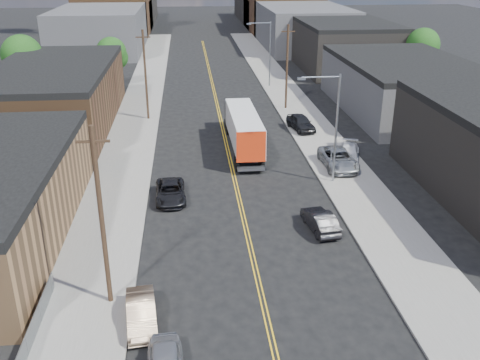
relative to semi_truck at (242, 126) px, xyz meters
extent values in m
plane|color=black|center=(-1.50, 25.38, -2.17)|extent=(260.00, 260.00, 0.00)
cube|color=gold|center=(-1.50, 10.38, -2.16)|extent=(0.32, 120.00, 0.01)
cube|color=slate|center=(-11.00, 10.38, -2.09)|extent=(5.00, 140.00, 0.15)
cube|color=slate|center=(8.00, 10.38, -2.09)|extent=(5.00, 140.00, 0.15)
cube|color=#4F351F|center=(-19.50, 9.38, 0.83)|extent=(12.00, 26.00, 6.00)
cube|color=black|center=(-19.50, 9.38, 4.13)|extent=(12.00, 26.00, 0.60)
cube|color=navy|center=(13.70, -14.62, 1.43)|extent=(0.30, 20.00, 0.80)
cube|color=#39393B|center=(20.50, 11.38, 0.58)|extent=(14.00, 24.00, 5.50)
cube|color=black|center=(20.50, 11.38, 3.63)|extent=(14.00, 24.00, 0.60)
cube|color=black|center=(20.50, 37.38, 1.33)|extent=(14.00, 22.00, 7.00)
cube|color=black|center=(20.50, 37.38, 5.13)|extent=(14.00, 22.00, 0.60)
cube|color=#39393B|center=(-21.50, 60.38, 1.83)|extent=(16.00, 30.00, 8.00)
cube|color=#39393B|center=(18.50, 60.38, 1.83)|extent=(16.00, 30.00, 8.00)
cube|color=#4F351F|center=(-21.50, 85.38, 2.83)|extent=(16.00, 26.00, 10.00)
cube|color=#4F351F|center=(18.50, 85.38, 2.83)|extent=(16.00, 26.00, 10.00)
cube|color=black|center=(-21.50, 105.38, 1.33)|extent=(16.00, 40.00, 7.00)
cube|color=black|center=(18.50, 105.38, 1.33)|extent=(16.00, 40.00, 7.00)
cylinder|color=gray|center=(6.50, -9.62, 2.33)|extent=(0.18, 0.18, 9.00)
cylinder|color=gray|center=(5.00, -9.62, 6.63)|extent=(3.00, 0.12, 0.12)
cube|color=gray|center=(3.50, -9.62, 6.53)|extent=(0.60, 0.25, 0.18)
cylinder|color=gray|center=(6.50, 25.38, 2.33)|extent=(0.18, 0.18, 9.00)
cylinder|color=gray|center=(5.00, 25.38, 6.63)|extent=(3.00, 0.12, 0.12)
cube|color=gray|center=(3.50, 25.38, 6.53)|extent=(0.60, 0.25, 0.18)
cylinder|color=black|center=(-9.70, -24.62, 2.83)|extent=(0.26, 0.26, 10.00)
cube|color=black|center=(-9.70, -24.62, 7.03)|extent=(1.60, 0.12, 0.12)
cylinder|color=black|center=(-9.70, 10.38, 2.83)|extent=(0.26, 0.26, 10.00)
cube|color=black|center=(-9.70, 10.38, 7.03)|extent=(1.60, 0.12, 0.12)
cylinder|color=black|center=(6.70, 13.38, 2.83)|extent=(0.26, 0.26, 10.00)
cube|color=black|center=(6.70, 13.38, 7.03)|extent=(1.60, 0.12, 0.12)
cylinder|color=black|center=(-25.50, 20.38, 0.08)|extent=(0.36, 0.36, 4.50)
sphere|color=#13330E|center=(-25.50, 20.38, 3.68)|extent=(5.04, 5.04, 5.04)
sphere|color=#13330E|center=(-24.90, 20.68, 2.78)|extent=(3.96, 3.96, 3.96)
sphere|color=#13330E|center=(-26.00, 19.98, 3.05)|extent=(3.60, 3.60, 3.60)
cylinder|color=black|center=(-15.50, 27.38, -0.29)|extent=(0.36, 0.36, 3.75)
sphere|color=#13330E|center=(-15.50, 27.38, 2.71)|extent=(4.20, 4.20, 4.20)
sphere|color=#13330E|center=(-14.90, 27.68, 1.96)|extent=(3.30, 3.30, 3.30)
sphere|color=#13330E|center=(-16.00, 26.98, 2.18)|extent=(3.00, 3.00, 3.00)
cylinder|color=black|center=(28.50, 25.38, -0.04)|extent=(0.36, 0.36, 4.25)
sphere|color=#13330E|center=(28.50, 25.38, 3.36)|extent=(4.76, 4.76, 4.76)
sphere|color=#13330E|center=(29.10, 25.68, 2.51)|extent=(3.74, 3.74, 3.74)
sphere|color=#13330E|center=(28.00, 24.98, 2.76)|extent=(3.40, 3.40, 3.40)
cube|color=silver|center=(0.00, -1.46, 0.30)|extent=(2.61, 11.42, 2.66)
cube|color=#B42A0D|center=(0.00, -7.15, 0.30)|extent=(2.49, 0.15, 2.68)
cube|color=gray|center=(0.00, -7.15, -1.64)|extent=(2.35, 0.63, 0.25)
cube|color=black|center=(0.00, 5.56, -0.70)|extent=(2.41, 3.07, 2.94)
cylinder|color=black|center=(0.00, -5.75, -1.69)|extent=(2.48, 0.98, 0.95)
cylinder|color=black|center=(0.00, 5.56, -1.69)|extent=(2.38, 0.98, 0.95)
imported|color=#90775E|center=(-7.90, -26.62, -1.49)|extent=(1.89, 4.26, 1.36)
imported|color=black|center=(-6.74, -11.68, -1.49)|extent=(2.45, 4.93, 1.34)
imported|color=black|center=(3.50, -17.56, -1.47)|extent=(1.99, 4.35, 1.38)
imported|color=#9B9EA0|center=(7.76, -6.62, -1.23)|extent=(2.69, 5.70, 1.57)
imported|color=silver|center=(9.23, -4.76, -1.37)|extent=(3.14, 4.81, 1.30)
imported|color=black|center=(6.70, 4.43, -1.21)|extent=(2.75, 4.99, 1.61)
camera|label=1|loc=(-5.13, -49.24, 15.21)|focal=40.00mm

